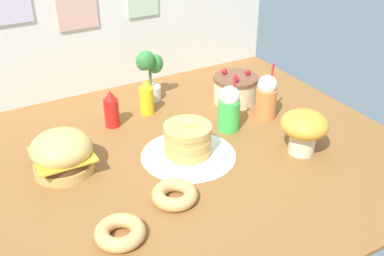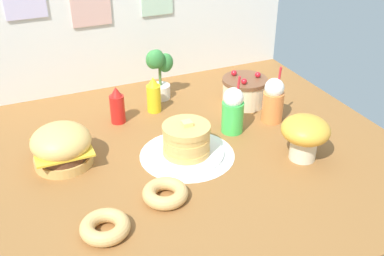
{
  "view_description": "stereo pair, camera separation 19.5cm",
  "coord_description": "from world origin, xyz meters",
  "px_view_note": "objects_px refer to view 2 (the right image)",
  "views": [
    {
      "loc": [
        -0.89,
        -1.69,
        1.26
      ],
      "look_at": [
        0.07,
        0.02,
        0.12
      ],
      "focal_mm": 43.12,
      "sensor_mm": 36.0,
      "label": 1
    },
    {
      "loc": [
        -0.72,
        -1.78,
        1.26
      ],
      "look_at": [
        0.07,
        0.02,
        0.12
      ],
      "focal_mm": 43.12,
      "sensor_mm": 36.0,
      "label": 2
    }
  ],
  "objects_px": {
    "donut_pink_glaze": "(105,227)",
    "donut_chocolate": "(165,193)",
    "burger": "(62,146)",
    "orange_float_cup": "(273,100)",
    "mushroom_stool": "(305,134)",
    "pancake_stack": "(187,142)",
    "ketchup_bottle": "(117,106)",
    "layer_cake": "(244,91)",
    "cream_soda_cup": "(233,110)",
    "potted_plant": "(159,72)",
    "mustard_bottle": "(154,96)"
  },
  "relations": [
    {
      "from": "layer_cake",
      "to": "potted_plant",
      "type": "xyz_separation_m",
      "value": [
        -0.44,
        0.27,
        0.09
      ]
    },
    {
      "from": "ketchup_bottle",
      "to": "burger",
      "type": "bearing_deg",
      "value": -140.16
    },
    {
      "from": "orange_float_cup",
      "to": "donut_pink_glaze",
      "type": "bearing_deg",
      "value": -154.31
    },
    {
      "from": "mustard_bottle",
      "to": "cream_soda_cup",
      "type": "xyz_separation_m",
      "value": [
        0.31,
        -0.38,
        0.03
      ]
    },
    {
      "from": "cream_soda_cup",
      "to": "orange_float_cup",
      "type": "bearing_deg",
      "value": 3.71
    },
    {
      "from": "potted_plant",
      "to": "cream_soda_cup",
      "type": "bearing_deg",
      "value": -67.79
    },
    {
      "from": "cream_soda_cup",
      "to": "donut_chocolate",
      "type": "bearing_deg",
      "value": -143.16
    },
    {
      "from": "burger",
      "to": "ketchup_bottle",
      "type": "relative_size",
      "value": 1.33
    },
    {
      "from": "donut_pink_glaze",
      "to": "donut_chocolate",
      "type": "height_order",
      "value": "same"
    },
    {
      "from": "ketchup_bottle",
      "to": "potted_plant",
      "type": "bearing_deg",
      "value": 31.0
    },
    {
      "from": "orange_float_cup",
      "to": "mushroom_stool",
      "type": "relative_size",
      "value": 1.36
    },
    {
      "from": "mustard_bottle",
      "to": "potted_plant",
      "type": "distance_m",
      "value": 0.19
    },
    {
      "from": "burger",
      "to": "orange_float_cup",
      "type": "bearing_deg",
      "value": -1.61
    },
    {
      "from": "layer_cake",
      "to": "mustard_bottle",
      "type": "distance_m",
      "value": 0.54
    },
    {
      "from": "burger",
      "to": "layer_cake",
      "type": "bearing_deg",
      "value": 11.08
    },
    {
      "from": "layer_cake",
      "to": "donut_pink_glaze",
      "type": "xyz_separation_m",
      "value": [
        -1.04,
        -0.77,
        -0.05
      ]
    },
    {
      "from": "donut_pink_glaze",
      "to": "potted_plant",
      "type": "relative_size",
      "value": 0.61
    },
    {
      "from": "layer_cake",
      "to": "cream_soda_cup",
      "type": "xyz_separation_m",
      "value": [
        -0.22,
        -0.26,
        0.04
      ]
    },
    {
      "from": "orange_float_cup",
      "to": "potted_plant",
      "type": "height_order",
      "value": "potted_plant"
    },
    {
      "from": "burger",
      "to": "donut_pink_glaze",
      "type": "distance_m",
      "value": 0.56
    },
    {
      "from": "burger",
      "to": "potted_plant",
      "type": "height_order",
      "value": "potted_plant"
    },
    {
      "from": "burger",
      "to": "pancake_stack",
      "type": "bearing_deg",
      "value": -16.84
    },
    {
      "from": "layer_cake",
      "to": "cream_soda_cup",
      "type": "height_order",
      "value": "cream_soda_cup"
    },
    {
      "from": "pancake_stack",
      "to": "mustard_bottle",
      "type": "xyz_separation_m",
      "value": [
        0.01,
        0.51,
        0.02
      ]
    },
    {
      "from": "layer_cake",
      "to": "cream_soda_cup",
      "type": "relative_size",
      "value": 0.83
    },
    {
      "from": "burger",
      "to": "pancake_stack",
      "type": "distance_m",
      "value": 0.59
    },
    {
      "from": "pancake_stack",
      "to": "burger",
      "type": "bearing_deg",
      "value": 163.16
    },
    {
      "from": "donut_chocolate",
      "to": "potted_plant",
      "type": "relative_size",
      "value": 0.61
    },
    {
      "from": "burger",
      "to": "cream_soda_cup",
      "type": "xyz_separation_m",
      "value": [
        0.88,
        -0.05,
        0.03
      ]
    },
    {
      "from": "cream_soda_cup",
      "to": "burger",
      "type": "bearing_deg",
      "value": 176.83
    },
    {
      "from": "pancake_stack",
      "to": "donut_chocolate",
      "type": "relative_size",
      "value": 1.83
    },
    {
      "from": "donut_chocolate",
      "to": "potted_plant",
      "type": "distance_m",
      "value": 0.99
    },
    {
      "from": "burger",
      "to": "potted_plant",
      "type": "bearing_deg",
      "value": 35.88
    },
    {
      "from": "mushroom_stool",
      "to": "mustard_bottle",
      "type": "bearing_deg",
      "value": 123.56
    },
    {
      "from": "burger",
      "to": "donut_pink_glaze",
      "type": "xyz_separation_m",
      "value": [
        0.06,
        -0.55,
        -0.07
      ]
    },
    {
      "from": "cream_soda_cup",
      "to": "mushroom_stool",
      "type": "distance_m",
      "value": 0.42
    },
    {
      "from": "burger",
      "to": "layer_cake",
      "type": "distance_m",
      "value": 1.12
    },
    {
      "from": "mustard_bottle",
      "to": "donut_chocolate",
      "type": "bearing_deg",
      "value": -106.05
    },
    {
      "from": "layer_cake",
      "to": "mushroom_stool",
      "type": "relative_size",
      "value": 1.13
    },
    {
      "from": "pancake_stack",
      "to": "donut_chocolate",
      "type": "bearing_deg",
      "value": -128.0
    },
    {
      "from": "donut_pink_glaze",
      "to": "mushroom_stool",
      "type": "bearing_deg",
      "value": 7.55
    },
    {
      "from": "orange_float_cup",
      "to": "burger",
      "type": "bearing_deg",
      "value": 178.39
    },
    {
      "from": "cream_soda_cup",
      "to": "orange_float_cup",
      "type": "height_order",
      "value": "same"
    },
    {
      "from": "burger",
      "to": "donut_chocolate",
      "type": "height_order",
      "value": "burger"
    },
    {
      "from": "mustard_bottle",
      "to": "donut_pink_glaze",
      "type": "height_order",
      "value": "mustard_bottle"
    },
    {
      "from": "donut_pink_glaze",
      "to": "ketchup_bottle",
      "type": "bearing_deg",
      "value": 71.2
    },
    {
      "from": "burger",
      "to": "mushroom_stool",
      "type": "distance_m",
      "value": 1.15
    },
    {
      "from": "donut_pink_glaze",
      "to": "potted_plant",
      "type": "bearing_deg",
      "value": 59.71
    },
    {
      "from": "ketchup_bottle",
      "to": "cream_soda_cup",
      "type": "distance_m",
      "value": 0.63
    },
    {
      "from": "donut_chocolate",
      "to": "mustard_bottle",
      "type": "bearing_deg",
      "value": 73.95
    }
  ]
}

